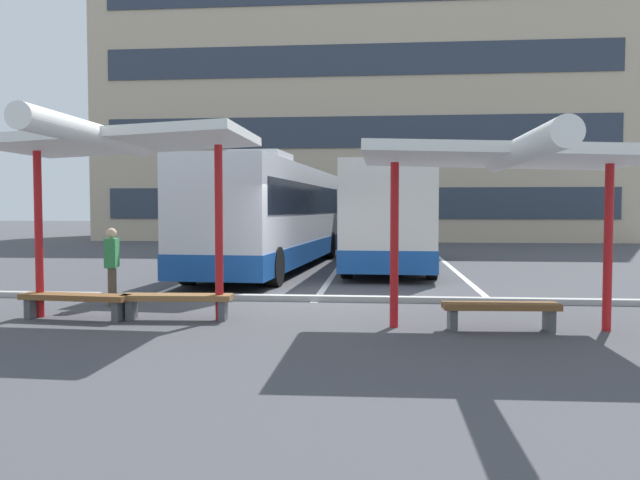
% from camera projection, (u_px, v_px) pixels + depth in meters
% --- Properties ---
extents(ground_plane, '(160.00, 160.00, 0.00)m').
position_uv_depth(ground_plane, '(316.00, 300.00, 13.70)').
color(ground_plane, '#47474C').
extents(terminal_building, '(31.76, 14.74, 19.03)m').
position_uv_depth(terminal_building, '(361.00, 117.00, 43.88)').
color(terminal_building, '#C6B293').
rests_on(terminal_building, ground).
extents(coach_bus_0, '(3.39, 12.66, 3.61)m').
position_uv_depth(coach_bus_0, '(274.00, 216.00, 20.74)').
color(coach_bus_0, silver).
rests_on(coach_bus_0, ground).
extents(coach_bus_1, '(3.03, 10.71, 3.61)m').
position_uv_depth(coach_bus_1, '(392.00, 216.00, 21.46)').
color(coach_bus_1, silver).
rests_on(coach_bus_1, ground).
extents(lane_stripe_0, '(0.16, 14.00, 0.01)m').
position_uv_depth(lane_stripe_0, '(221.00, 269.00, 20.63)').
color(lane_stripe_0, white).
rests_on(lane_stripe_0, ground).
extents(lane_stripe_1, '(0.16, 14.00, 0.01)m').
position_uv_depth(lane_stripe_1, '(337.00, 270.00, 20.29)').
color(lane_stripe_1, white).
rests_on(lane_stripe_1, ground).
extents(lane_stripe_2, '(0.16, 14.00, 0.01)m').
position_uv_depth(lane_stripe_2, '(456.00, 271.00, 19.94)').
color(lane_stripe_2, white).
rests_on(lane_stripe_2, ground).
extents(waiting_shelter_0, '(4.29, 4.80, 3.32)m').
position_uv_depth(waiting_shelter_0, '(120.00, 144.00, 11.02)').
color(waiting_shelter_0, red).
rests_on(waiting_shelter_0, ground).
extents(bench_0, '(2.01, 0.62, 0.45)m').
position_uv_depth(bench_0, '(75.00, 300.00, 11.33)').
color(bench_0, brown).
rests_on(bench_0, ground).
extents(bench_1, '(1.94, 0.53, 0.45)m').
position_uv_depth(bench_1, '(177.00, 301.00, 11.29)').
color(bench_1, brown).
rests_on(bench_1, ground).
extents(waiting_shelter_1, '(4.38, 5.39, 2.94)m').
position_uv_depth(waiting_shelter_1, '(504.00, 159.00, 10.04)').
color(waiting_shelter_1, red).
rests_on(waiting_shelter_1, ground).
extents(bench_2, '(1.85, 0.53, 0.45)m').
position_uv_depth(bench_2, '(501.00, 310.00, 10.27)').
color(bench_2, brown).
rests_on(bench_2, ground).
extents(platform_kerb, '(44.00, 0.24, 0.12)m').
position_uv_depth(platform_kerb, '(315.00, 298.00, 13.57)').
color(platform_kerb, '#ADADA8').
rests_on(platform_kerb, ground).
extents(waiting_passenger_0, '(0.31, 0.49, 1.56)m').
position_uv_depth(waiting_passenger_0, '(112.00, 261.00, 12.92)').
color(waiting_passenger_0, brown).
rests_on(waiting_passenger_0, ground).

